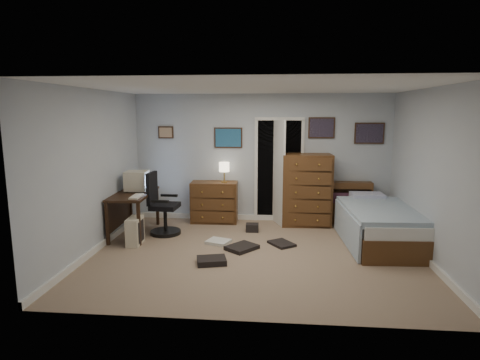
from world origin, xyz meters
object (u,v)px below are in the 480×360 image
object	(u,v)px
computer_desk	(129,202)
low_dresser	(214,202)
bed	(378,224)
tall_dresser	(306,190)
office_chair	(162,210)

from	to	relation	value
computer_desk	low_dresser	world-z (taller)	low_dresser
computer_desk	bed	distance (m)	4.28
low_dresser	bed	size ratio (longest dim) A/B	0.42
low_dresser	bed	world-z (taller)	low_dresser
tall_dresser	office_chair	bearing A→B (deg)	-165.42
computer_desk	office_chair	bearing A→B (deg)	3.27
low_dresser	tall_dresser	xyz separation A→B (m)	(1.78, -0.02, 0.28)
tall_dresser	bed	world-z (taller)	tall_dresser
low_dresser	tall_dresser	size ratio (longest dim) A/B	0.66
low_dresser	bed	xyz separation A→B (m)	(2.89, -1.05, -0.08)
computer_desk	office_chair	size ratio (longest dim) A/B	1.20
office_chair	low_dresser	world-z (taller)	office_chair
bed	office_chair	bearing A→B (deg)	174.53
office_chair	low_dresser	size ratio (longest dim) A/B	1.23
office_chair	bed	bearing A→B (deg)	0.73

